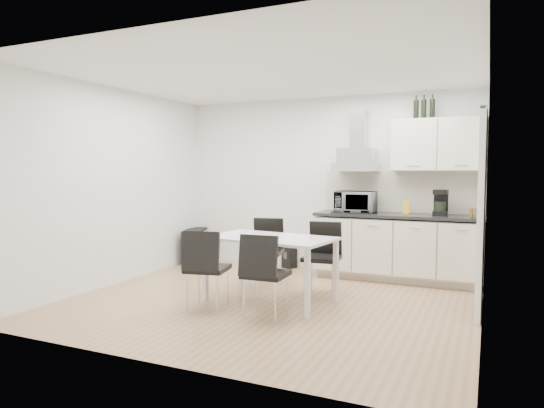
# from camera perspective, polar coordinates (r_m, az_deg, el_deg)

# --- Properties ---
(ground) EXTENTS (4.50, 4.50, 0.00)m
(ground) POSITION_cam_1_polar(r_m,az_deg,el_deg) (5.70, -0.33, -11.41)
(ground) COLOR tan
(ground) RESTS_ON ground
(wall_back) EXTENTS (4.50, 0.10, 2.60)m
(wall_back) POSITION_cam_1_polar(r_m,az_deg,el_deg) (7.37, 6.14, 2.30)
(wall_back) COLOR white
(wall_back) RESTS_ON ground
(wall_front) EXTENTS (4.50, 0.10, 2.60)m
(wall_front) POSITION_cam_1_polar(r_m,az_deg,el_deg) (3.78, -13.02, 0.63)
(wall_front) COLOR white
(wall_front) RESTS_ON ground
(wall_left) EXTENTS (0.10, 4.00, 2.60)m
(wall_left) POSITION_cam_1_polar(r_m,az_deg,el_deg) (6.75, -17.99, 1.98)
(wall_left) COLOR white
(wall_left) RESTS_ON ground
(wall_right) EXTENTS (0.10, 4.00, 2.60)m
(wall_right) POSITION_cam_1_polar(r_m,az_deg,el_deg) (5.01, 23.81, 1.20)
(wall_right) COLOR white
(wall_right) RESTS_ON ground
(ceiling) EXTENTS (4.50, 4.50, 0.00)m
(ceiling) POSITION_cam_1_polar(r_m,az_deg,el_deg) (5.60, -0.34, 15.16)
(ceiling) COLOR white
(ceiling) RESTS_ON wall_back
(doorway) EXTENTS (0.08, 1.04, 2.10)m
(doorway) POSITION_cam_1_polar(r_m,az_deg,el_deg) (5.57, 23.37, -1.12)
(doorway) COLOR white
(doorway) RESTS_ON ground
(kitchenette) EXTENTS (2.22, 0.64, 2.52)m
(kitchenette) POSITION_cam_1_polar(r_m,az_deg,el_deg) (6.86, 14.87, -1.86)
(kitchenette) COLOR beige
(kitchenette) RESTS_ON ground
(dining_table) EXTENTS (1.52, 0.98, 0.75)m
(dining_table) POSITION_cam_1_polar(r_m,az_deg,el_deg) (5.59, -0.22, -4.69)
(dining_table) COLOR white
(dining_table) RESTS_ON ground
(chair_far_left) EXTENTS (0.54, 0.58, 0.88)m
(chair_far_left) POSITION_cam_1_polar(r_m,az_deg,el_deg) (6.34, -0.76, -5.76)
(chair_far_left) COLOR black
(chair_far_left) RESTS_ON ground
(chair_far_right) EXTENTS (0.48, 0.53, 0.88)m
(chair_far_right) POSITION_cam_1_polar(r_m,az_deg,el_deg) (5.93, 5.86, -6.46)
(chair_far_right) COLOR black
(chair_far_right) RESTS_ON ground
(chair_near_left) EXTENTS (0.53, 0.58, 0.88)m
(chair_near_left) POSITION_cam_1_polar(r_m,az_deg,el_deg) (5.34, -7.59, -7.65)
(chair_near_left) COLOR black
(chair_near_left) RESTS_ON ground
(chair_near_right) EXTENTS (0.46, 0.52, 0.88)m
(chair_near_right) POSITION_cam_1_polar(r_m,az_deg,el_deg) (5.01, -0.73, -8.38)
(chair_near_right) COLOR black
(chair_near_right) RESTS_ON ground
(guitar_amp) EXTENTS (0.48, 0.71, 0.55)m
(guitar_amp) POSITION_cam_1_polar(r_m,az_deg,el_deg) (8.06, -9.06, -4.90)
(guitar_amp) COLOR black
(guitar_amp) RESTS_ON ground
(floor_speaker) EXTENTS (0.24, 0.23, 0.32)m
(floor_speaker) POSITION_cam_1_polar(r_m,az_deg,el_deg) (7.57, 2.01, -6.30)
(floor_speaker) COLOR black
(floor_speaker) RESTS_ON ground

